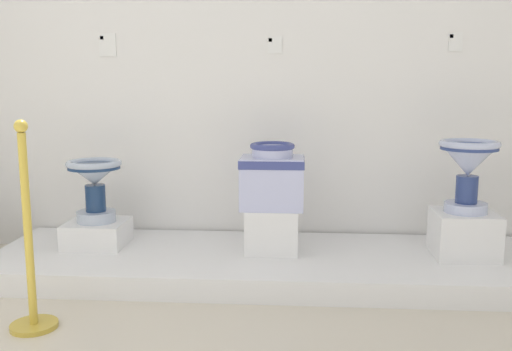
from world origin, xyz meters
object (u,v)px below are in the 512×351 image
(plinth_block_leftmost, at_px, (97,233))
(plinth_block_tall_cobalt, at_px, (272,229))
(antique_toilet_tall_cobalt, at_px, (272,175))
(info_placard_third, at_px, (455,42))
(antique_toilet_leftmost, at_px, (95,179))
(stanchion_post_near_left, at_px, (30,262))
(info_placard_second, at_px, (275,45))
(info_placard_first, at_px, (107,45))
(plinth_block_slender_white, at_px, (464,234))
(antique_toilet_slender_white, at_px, (468,163))

(plinth_block_leftmost, height_order, plinth_block_tall_cobalt, plinth_block_tall_cobalt)
(antique_toilet_tall_cobalt, bearing_deg, info_placard_third, 21.64)
(antique_toilet_leftmost, distance_m, stanchion_post_near_left, 1.01)
(plinth_block_tall_cobalt, bearing_deg, info_placard_second, 90.93)
(antique_toilet_leftmost, xyz_separation_m, plinth_block_tall_cobalt, (1.15, -0.04, -0.30))
(info_placard_first, relative_size, info_placard_second, 1.41)
(antique_toilet_tall_cobalt, relative_size, plinth_block_slender_white, 1.11)
(plinth_block_leftmost, distance_m, stanchion_post_near_left, 0.98)
(antique_toilet_leftmost, xyz_separation_m, plinth_block_slender_white, (2.34, -0.06, -0.30))
(plinth_block_tall_cobalt, xyz_separation_m, antique_toilet_tall_cobalt, (-0.00, -0.00, 0.35))
(info_placard_first, bearing_deg, plinth_block_leftmost, -87.03)
(info_placard_first, relative_size, info_placard_third, 1.27)
(antique_toilet_tall_cobalt, distance_m, stanchion_post_near_left, 1.50)
(antique_toilet_leftmost, height_order, plinth_block_tall_cobalt, antique_toilet_leftmost)
(plinth_block_slender_white, bearing_deg, plinth_block_tall_cobalt, 179.15)
(plinth_block_slender_white, xyz_separation_m, stanchion_post_near_left, (-2.32, -0.92, 0.06))
(antique_toilet_leftmost, distance_m, plinth_block_slender_white, 2.36)
(antique_toilet_tall_cobalt, distance_m, info_placard_first, 1.52)
(antique_toilet_leftmost, height_order, stanchion_post_near_left, stanchion_post_near_left)
(plinth_block_slender_white, relative_size, info_placard_first, 2.32)
(antique_toilet_slender_white, distance_m, info_placard_third, 0.90)
(antique_toilet_leftmost, bearing_deg, antique_toilet_slender_white, -1.52)
(plinth_block_leftmost, relative_size, plinth_block_slender_white, 1.03)
(plinth_block_leftmost, relative_size, antique_toilet_leftmost, 0.94)
(plinth_block_leftmost, distance_m, plinth_block_slender_white, 2.34)
(plinth_block_leftmost, xyz_separation_m, plinth_block_tall_cobalt, (1.15, -0.04, 0.06))
(plinth_block_slender_white, relative_size, info_placard_third, 2.94)
(info_placard_third, bearing_deg, info_placard_first, 180.00)
(plinth_block_slender_white, height_order, stanchion_post_near_left, stanchion_post_near_left)
(antique_toilet_slender_white, xyz_separation_m, info_placard_third, (0.01, 0.49, 0.75))
(info_placard_first, height_order, stanchion_post_near_left, info_placard_first)
(plinth_block_tall_cobalt, bearing_deg, plinth_block_slender_white, -0.85)
(plinth_block_slender_white, bearing_deg, stanchion_post_near_left, -158.46)
(plinth_block_leftmost, bearing_deg, antique_toilet_leftmost, 0.00)
(plinth_block_slender_white, bearing_deg, info_placard_first, 168.20)
(plinth_block_leftmost, bearing_deg, info_placard_third, 10.39)
(info_placard_first, height_order, info_placard_second, info_placard_first)
(info_placard_second, bearing_deg, info_placard_third, 0.00)
(antique_toilet_tall_cobalt, xyz_separation_m, info_placard_second, (-0.01, 0.48, 0.83))
(plinth_block_leftmost, bearing_deg, plinth_block_tall_cobalt, -2.21)
(info_placard_second, xyz_separation_m, stanchion_post_near_left, (-1.13, -1.41, -1.11))
(antique_toilet_leftmost, bearing_deg, plinth_block_slender_white, -1.52)
(plinth_block_tall_cobalt, distance_m, plinth_block_slender_white, 1.18)
(plinth_block_tall_cobalt, relative_size, antique_toilet_slender_white, 0.75)
(plinth_block_leftmost, distance_m, info_placard_third, 2.70)
(antique_toilet_slender_white, xyz_separation_m, info_placard_second, (-1.19, 0.49, 0.73))
(antique_toilet_leftmost, distance_m, info_placard_second, 1.50)
(plinth_block_tall_cobalt, relative_size, info_placard_third, 2.62)
(antique_toilet_tall_cobalt, height_order, info_placard_first, info_placard_first)
(stanchion_post_near_left, bearing_deg, antique_toilet_slender_white, 21.54)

